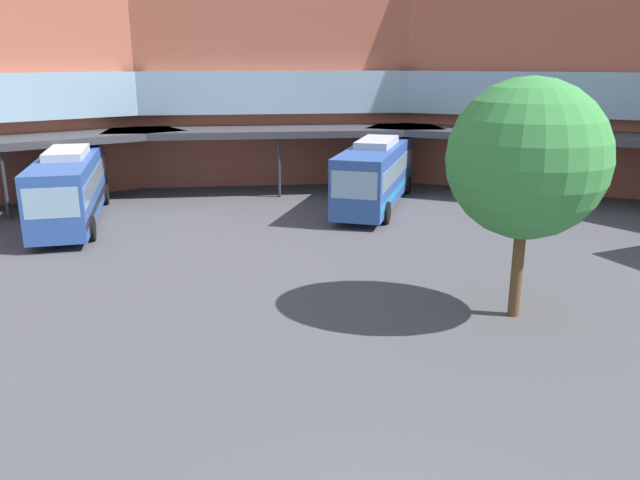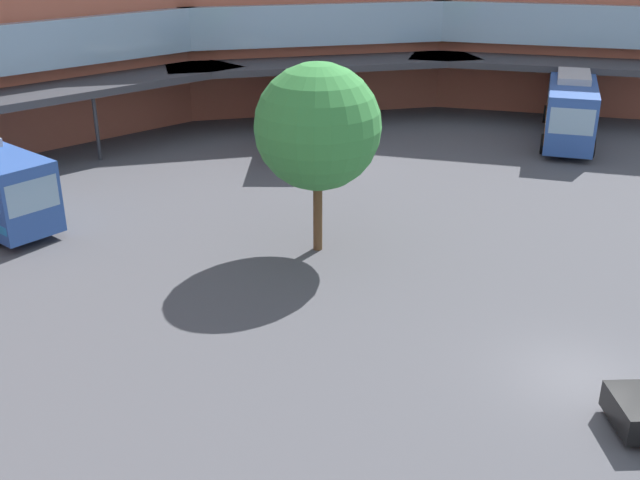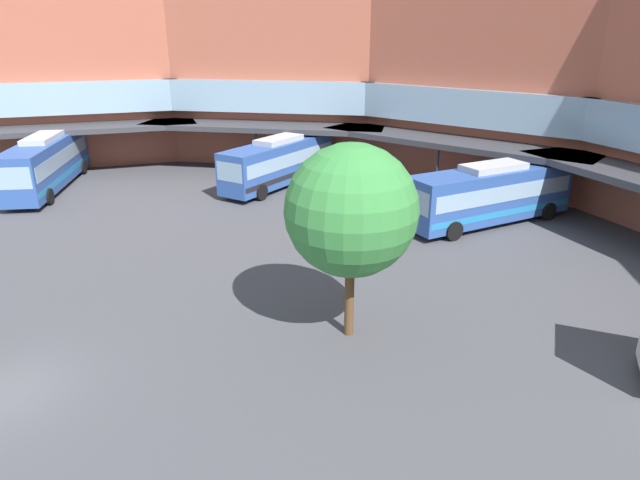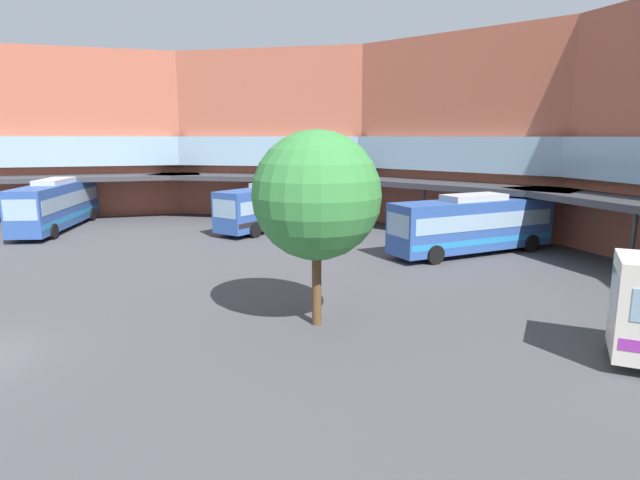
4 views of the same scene
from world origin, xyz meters
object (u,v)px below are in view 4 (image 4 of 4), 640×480
object	(u,v)px
bus_4	(56,204)
plaza_tree	(317,196)
bus_1	(275,205)
bus_3	(472,224)

from	to	relation	value
bus_4	plaza_tree	world-z (taller)	plaza_tree
bus_4	bus_1	bearing A→B (deg)	85.42
bus_3	plaza_tree	world-z (taller)	plaza_tree
bus_1	plaza_tree	distance (m)	22.14
bus_4	plaza_tree	bearing A→B (deg)	37.97
bus_4	plaza_tree	xyz separation A→B (m)	(29.07, 4.82, 3.00)
bus_3	bus_1	bearing A→B (deg)	-61.32
bus_1	bus_3	distance (m)	15.75
bus_1	plaza_tree	bearing A→B (deg)	43.71
bus_3	bus_4	distance (m)	31.01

